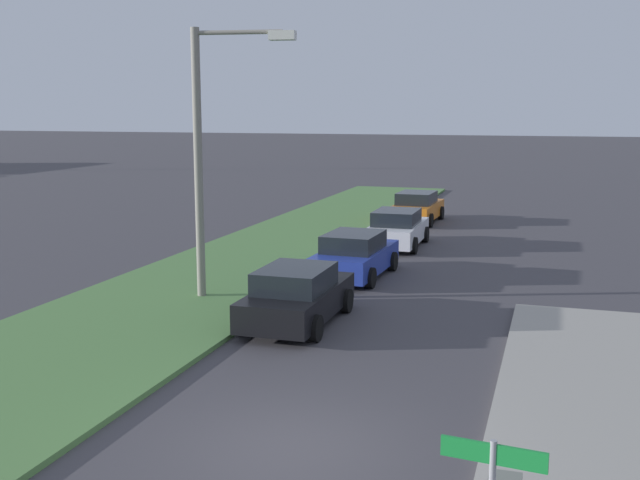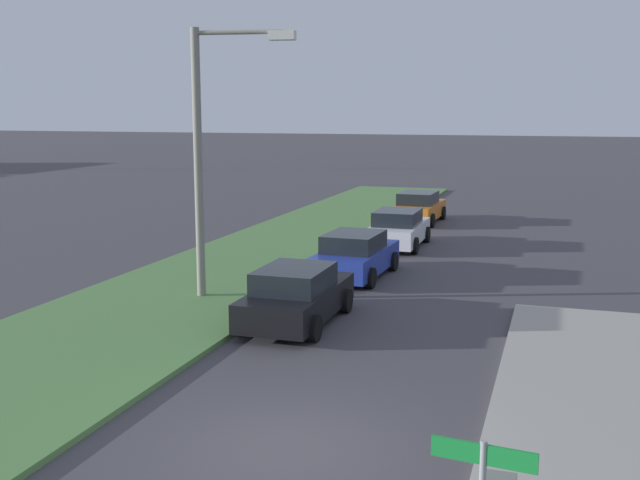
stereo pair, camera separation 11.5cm
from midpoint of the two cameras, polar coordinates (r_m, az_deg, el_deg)
name	(u,v)px [view 1 (the left image)]	position (r m, az deg, el deg)	size (l,w,h in m)	color
ground	(291,450)	(12.57, -2.45, -15.39)	(300.00, 300.00, 0.00)	#423F44
grass_median	(205,284)	(23.68, -8.70, -3.25)	(60.00, 6.00, 0.12)	#517F42
parked_car_black	(297,296)	(19.21, -1.89, -4.19)	(4.30, 2.03, 1.47)	black
parked_car_blue	(355,255)	(24.47, 2.47, -1.16)	(4.37, 2.15, 1.47)	#23389E
parked_car_white	(397,229)	(30.01, 5.66, 0.83)	(4.31, 2.05, 1.47)	silver
parked_car_orange	(417,208)	(36.65, 7.16, 2.42)	(4.36, 2.13, 1.47)	orange
streetlight	(210,144)	(21.30, -8.34, 7.08)	(0.69, 2.87, 7.50)	gray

